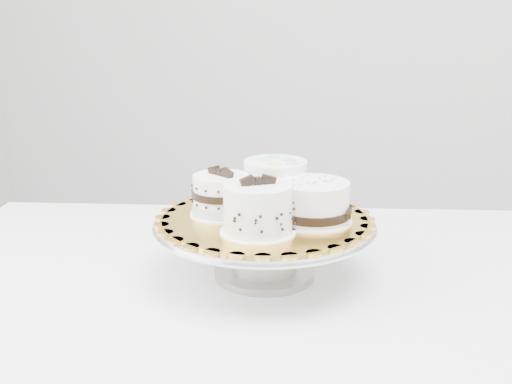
% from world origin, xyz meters
% --- Properties ---
extents(table, '(1.42, 1.08, 0.75)m').
position_xyz_m(table, '(-0.04, 0.05, 0.68)').
color(table, silver).
rests_on(table, floor).
extents(cake_stand, '(0.37, 0.37, 0.10)m').
position_xyz_m(cake_stand, '(-0.07, 0.08, 0.82)').
color(cake_stand, gray).
rests_on(cake_stand, table).
extents(cake_board, '(0.41, 0.41, 0.00)m').
position_xyz_m(cake_board, '(-0.07, 0.08, 0.85)').
color(cake_board, gold).
rests_on(cake_board, cake_stand).
extents(cake_swirl, '(0.15, 0.15, 0.09)m').
position_xyz_m(cake_swirl, '(-0.06, 0.01, 0.89)').
color(cake_swirl, white).
rests_on(cake_swirl, cake_board).
extents(cake_banded, '(0.13, 0.13, 0.08)m').
position_xyz_m(cake_banded, '(-0.14, 0.08, 0.89)').
color(cake_banded, white).
rests_on(cake_banded, cake_board).
extents(cake_dots, '(0.13, 0.13, 0.08)m').
position_xyz_m(cake_dots, '(-0.06, 0.15, 0.90)').
color(cake_dots, white).
rests_on(cake_dots, cake_board).
extents(cake_ribbon, '(0.13, 0.13, 0.07)m').
position_xyz_m(cake_ribbon, '(0.02, 0.08, 0.89)').
color(cake_ribbon, white).
rests_on(cake_ribbon, cake_board).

